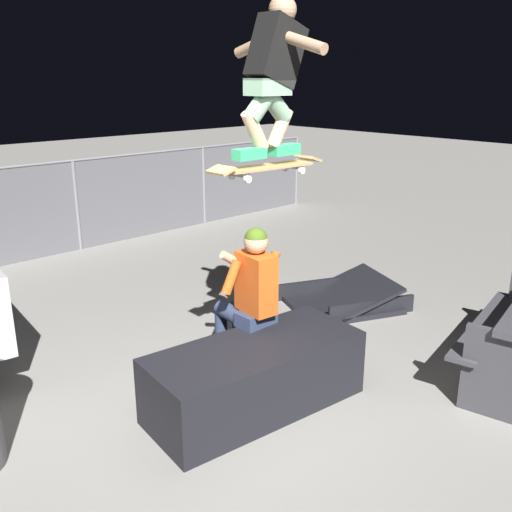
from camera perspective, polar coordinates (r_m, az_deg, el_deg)
ground_plane at (r=4.54m, az=-1.09°, el=-16.22°), size 40.00×40.00×0.00m
ledge_box_main at (r=4.56m, az=-0.06°, el=-11.98°), size 1.79×0.90×0.54m
person_sitting_on_ledge at (r=4.77m, az=-0.80°, el=-3.85°), size 0.60×0.77×1.38m
skateboard at (r=4.29m, az=1.15°, el=8.94°), size 1.02×0.21×0.13m
skater_airborne at (r=4.28m, az=1.78°, el=18.15°), size 0.62×0.89×1.12m
kicker_ramp at (r=6.60m, az=8.51°, el=-4.46°), size 1.44×1.32×0.41m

